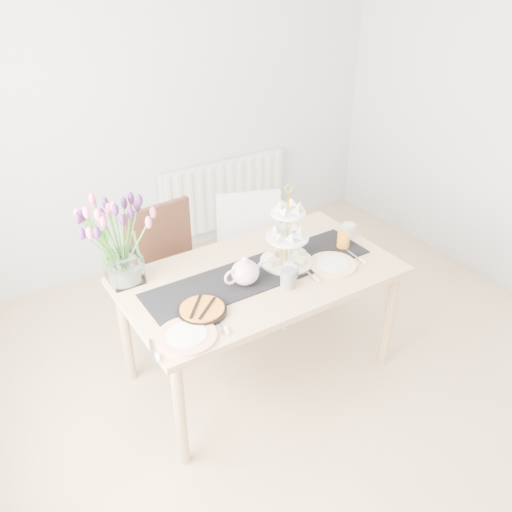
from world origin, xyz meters
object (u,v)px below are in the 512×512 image
chair_brown (171,265)px  mug_white (290,273)px  cake_stand (287,244)px  radiator (224,194)px  plate_left (187,336)px  tulip_vase (118,225)px  mug_orange (343,241)px  mug_grey (288,278)px  cream_jug (348,230)px  dining_table (260,284)px  tart_tin (202,310)px  plate_right (332,265)px  teapot (245,272)px  chair_white (252,249)px

chair_brown → mug_white: size_ratio=10.60×
cake_stand → radiator: bearing=73.1°
mug_white → radiator: bearing=65.6°
radiator → plate_left: 2.36m
chair_brown → mug_white: bearing=-69.9°
tulip_vase → mug_orange: (1.29, -0.37, -0.31)m
radiator → mug_orange: size_ratio=12.66×
chair_brown → mug_grey: (0.34, -0.86, 0.25)m
chair_brown → cream_jug: (1.02, -0.58, 0.24)m
dining_table → tart_tin: bearing=-161.1°
cream_jug → plate_left: size_ratio=0.27×
dining_table → mug_white: 0.22m
cake_stand → mug_white: (-0.09, -0.16, -0.09)m
dining_table → tart_tin: tart_tin is taller
radiator → tulip_vase: 2.01m
tulip_vase → plate_right: bearing=-24.8°
mug_grey → dining_table: bearing=98.6°
mug_orange → plate_right: bearing=162.1°
dining_table → chair_brown: size_ratio=1.69×
radiator → cream_jug: bearing=-88.4°
chair_brown → mug_grey: size_ratio=8.94×
radiator → chair_brown: (-0.97, -0.99, 0.10)m
tart_tin → plate_right: size_ratio=0.91×
cake_stand → plate_left: bearing=-159.8°
mug_white → dining_table: bearing=117.7°
teapot → dining_table: bearing=21.3°
dining_table → cake_stand: size_ratio=3.44×
chair_white → cream_jug: 0.71m
mug_grey → cake_stand: bearing=49.7°
mug_white → mug_orange: 0.51m
radiator → plate_right: 1.86m
mug_orange → mug_white: bearing=141.5°
cake_stand → mug_grey: (-0.14, -0.21, -0.08)m
plate_left → plate_right: bearing=7.1°
plate_right → tart_tin: bearing=179.5°
chair_white → mug_grey: bearing=-87.6°
cake_stand → teapot: 0.34m
dining_table → chair_white: (0.31, 0.57, -0.14)m
teapot → plate_right: (0.54, -0.11, -0.07)m
radiator → chair_white: chair_white is taller
plate_right → tulip_vase: bearing=155.2°
mug_grey → chair_white: bearing=65.3°
dining_table → teapot: bearing=-158.3°
cream_jug → plate_right: 0.41m
teapot → cake_stand: bearing=9.6°
tart_tin → plate_right: 0.87m
chair_brown → chair_white: (0.59, -0.08, -0.02)m
chair_brown → tulip_vase: size_ratio=1.45×
chair_white → mug_white: chair_white is taller
mug_white → plate_left: bearing=-175.3°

